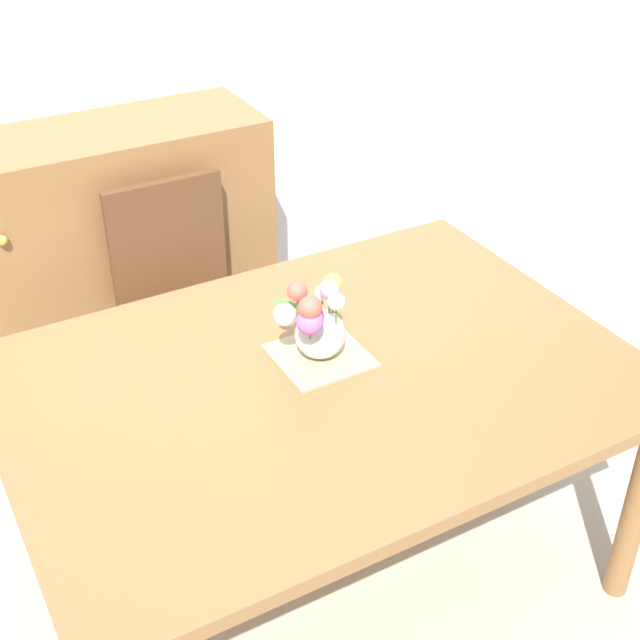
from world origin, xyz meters
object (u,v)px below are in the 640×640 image
dining_table (320,397)px  flower_vase (317,323)px  dresser (85,262)px  chair_far (183,292)px

dining_table → flower_vase: size_ratio=6.74×
dresser → flower_vase: bearing=-76.9°
dining_table → chair_far: 0.94m
chair_far → flower_vase: size_ratio=3.70×
dining_table → flower_vase: flower_vase is taller
dining_table → flower_vase: 0.21m
chair_far → dining_table: bearing=92.4°
chair_far → dresser: (-0.23, 0.41, -0.02)m
dining_table → chair_far: (-0.04, 0.92, -0.15)m
dining_table → flower_vase: bearing=68.6°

